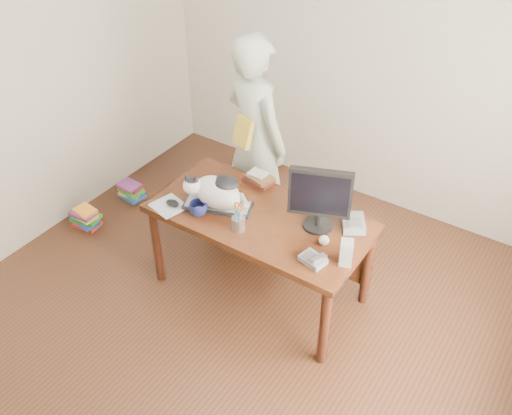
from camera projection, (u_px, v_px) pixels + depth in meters
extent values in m
plane|color=black|center=(214.00, 338.00, 4.16)|extent=(4.50, 4.50, 0.00)
plane|color=beige|center=(367.00, 59.00, 4.83)|extent=(4.00, 0.00, 4.00)
cube|color=black|center=(260.00, 218.00, 4.12)|extent=(1.60, 0.80, 0.05)
cylinder|color=black|center=(157.00, 245.00, 4.45)|extent=(0.07, 0.07, 0.70)
cylinder|color=black|center=(324.00, 326.00, 3.80)|extent=(0.07, 0.07, 0.70)
cylinder|color=black|center=(210.00, 202.00, 4.90)|extent=(0.07, 0.07, 0.70)
cylinder|color=black|center=(367.00, 268.00, 4.25)|extent=(0.07, 0.07, 0.70)
cube|color=black|center=(284.00, 226.00, 4.56)|extent=(1.45, 0.03, 0.50)
cube|color=black|center=(218.00, 206.00, 4.17)|extent=(0.54, 0.36, 0.02)
cube|color=#A6A6AB|center=(218.00, 204.00, 4.17)|extent=(0.49, 0.31, 0.01)
ellipsoid|color=silver|center=(217.00, 193.00, 4.10)|extent=(0.44, 0.35, 0.23)
ellipsoid|color=silver|center=(192.00, 186.00, 4.09)|extent=(0.18, 0.17, 0.13)
ellipsoid|color=black|center=(192.00, 181.00, 4.06)|extent=(0.12, 0.12, 0.05)
cone|color=black|center=(187.00, 178.00, 4.04)|extent=(0.08, 0.08, 0.08)
cone|color=black|center=(195.00, 179.00, 4.03)|extent=(0.08, 0.07, 0.08)
ellipsoid|color=black|center=(226.00, 183.00, 4.03)|extent=(0.24, 0.22, 0.05)
cylinder|color=silver|center=(244.00, 200.00, 4.16)|extent=(0.15, 0.13, 0.05)
cylinder|color=black|center=(318.00, 225.00, 4.00)|extent=(0.27, 0.27, 0.02)
cylinder|color=black|center=(318.00, 219.00, 3.96)|extent=(0.05, 0.05, 0.10)
cube|color=black|center=(320.00, 193.00, 3.80)|extent=(0.42, 0.20, 0.36)
cube|color=black|center=(320.00, 195.00, 3.78)|extent=(0.36, 0.15, 0.31)
cylinder|color=#96959B|center=(239.00, 224.00, 3.94)|extent=(0.10, 0.10, 0.10)
cylinder|color=black|center=(237.00, 212.00, 3.90)|extent=(0.03, 0.04, 0.15)
cylinder|color=#0C48AE|center=(239.00, 215.00, 3.87)|extent=(0.02, 0.04, 0.15)
cylinder|color=maroon|center=(240.00, 212.00, 3.90)|extent=(0.01, 0.04, 0.15)
cylinder|color=#17752D|center=(236.00, 214.00, 3.88)|extent=(0.02, 0.03, 0.16)
cylinder|color=#B9B9BF|center=(239.00, 213.00, 3.88)|extent=(0.02, 0.02, 0.12)
cylinder|color=#B9B9BF|center=(240.00, 214.00, 3.87)|extent=(0.02, 0.02, 0.12)
torus|color=#DF580B|center=(237.00, 205.00, 3.84)|extent=(0.05, 0.02, 0.05)
torus|color=#DF580B|center=(241.00, 207.00, 3.83)|extent=(0.05, 0.02, 0.05)
cube|color=#AEB2BA|center=(169.00, 206.00, 4.19)|extent=(0.28, 0.27, 0.01)
ellipsoid|color=black|center=(173.00, 203.00, 4.18)|extent=(0.12, 0.09, 0.04)
imported|color=black|center=(198.00, 209.00, 4.08)|extent=(0.16, 0.16, 0.10)
cube|color=#5B5A5F|center=(313.00, 260.00, 3.70)|extent=(0.19, 0.15, 0.04)
cube|color=#47474A|center=(309.00, 256.00, 3.70)|extent=(0.08, 0.09, 0.01)
cube|color=#B9B9BF|center=(318.00, 258.00, 3.66)|extent=(0.07, 0.14, 0.05)
cube|color=#949496|center=(346.00, 253.00, 3.65)|extent=(0.11, 0.11, 0.18)
sphere|color=white|center=(324.00, 240.00, 3.83)|extent=(0.07, 0.07, 0.07)
cube|color=#441412|center=(259.00, 180.00, 4.42)|extent=(0.23, 0.18, 0.03)
cube|color=#56381D|center=(259.00, 178.00, 4.40)|extent=(0.23, 0.19, 0.03)
cube|color=silver|center=(258.00, 174.00, 4.40)|extent=(0.14, 0.11, 0.02)
cube|color=#5B5A5F|center=(353.00, 223.00, 3.99)|extent=(0.24, 0.26, 0.06)
cube|color=#47474A|center=(354.00, 222.00, 3.94)|extent=(0.14, 0.14, 0.01)
imported|color=silver|center=(256.00, 140.00, 4.65)|extent=(0.76, 0.61, 1.80)
cube|color=gold|center=(243.00, 132.00, 4.45)|extent=(0.19, 0.15, 0.24)
cube|color=#AF2019|center=(87.00, 224.00, 5.19)|extent=(0.25, 0.19, 0.03)
cube|color=#194499|center=(87.00, 222.00, 5.16)|extent=(0.23, 0.18, 0.03)
cube|color=#27832A|center=(86.00, 218.00, 5.16)|extent=(0.27, 0.22, 0.03)
cube|color=gold|center=(86.00, 216.00, 5.13)|extent=(0.21, 0.16, 0.03)
cube|color=#6F2F77|center=(83.00, 213.00, 5.11)|extent=(0.23, 0.17, 0.03)
cube|color=orange|center=(85.00, 210.00, 5.10)|extent=(0.21, 0.17, 0.03)
cube|color=#194499|center=(132.00, 195.00, 5.54)|extent=(0.25, 0.19, 0.03)
cube|color=orange|center=(131.00, 192.00, 5.53)|extent=(0.22, 0.19, 0.03)
cube|color=#27832A|center=(131.00, 191.00, 5.49)|extent=(0.24, 0.19, 0.03)
cube|color=#AF2019|center=(131.00, 187.00, 5.49)|extent=(0.21, 0.16, 0.03)
cube|color=#6F2F77|center=(129.00, 185.00, 5.46)|extent=(0.22, 0.17, 0.03)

